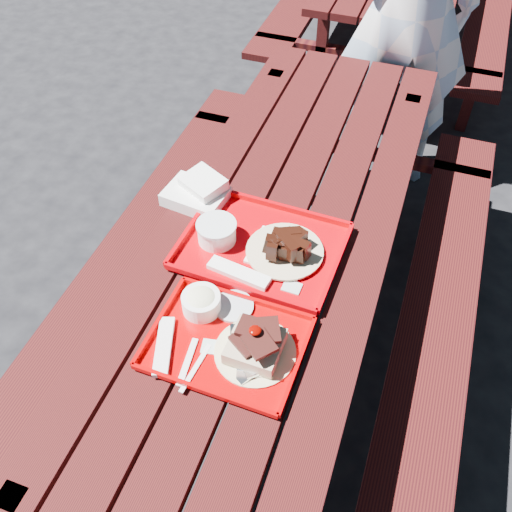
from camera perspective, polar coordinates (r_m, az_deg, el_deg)
name	(u,v)px	position (r m, az deg, el deg)	size (l,w,h in m)	color
ground	(268,363)	(2.42, 1.20, -10.63)	(60.00, 60.00, 0.00)	black
picnic_table_near	(271,276)	(1.96, 1.46, -2.03)	(1.41, 2.40, 0.75)	#390E0B
near_tray	(229,333)	(1.55, -2.71, -7.71)	(0.42, 0.35, 0.13)	#B50002
far_tray	(258,245)	(1.76, 0.22, 1.08)	(0.51, 0.40, 0.08)	#BA0007
white_cloth	(198,193)	(1.93, -5.81, 6.33)	(0.22, 0.19, 0.08)	white
person	(410,8)	(2.85, 15.15, 22.86)	(0.67, 0.44, 1.84)	#ABC6E7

